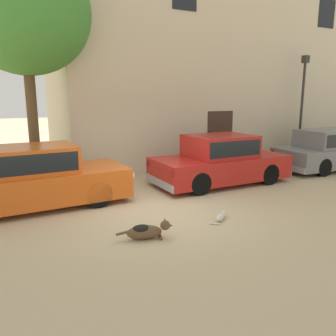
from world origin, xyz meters
TOP-DOWN VIEW (x-y plane):
  - ground_plane at (0.00, 0.00)m, footprint 80.00×80.00m
  - parked_sedan_nearest at (-2.56, 1.33)m, footprint 4.61×2.03m
  - parked_sedan_second at (2.74, 1.32)m, footprint 4.33×1.92m
  - parked_sedan_third at (7.66, 1.36)m, footprint 4.61×1.70m
  - apartment_block at (6.51, 6.59)m, footprint 15.58×6.24m
  - stray_dog_spotted at (-0.85, -1.59)m, footprint 1.06×0.39m
  - stray_cat at (0.97, -1.36)m, footprint 0.58×0.44m
  - street_lamp at (7.62, 2.87)m, footprint 0.22×0.22m
  - acacia_tree_left at (-2.34, 3.39)m, footprint 3.60×3.24m

SIDE VIEW (x-z plane):
  - ground_plane at x=0.00m, z-range 0.00..0.00m
  - stray_cat at x=0.97m, z-range -0.01..0.16m
  - stray_dog_spotted at x=-0.85m, z-range -0.02..0.35m
  - parked_sedan_nearest at x=-2.56m, z-range -0.01..1.47m
  - parked_sedan_third at x=7.66m, z-range 0.00..1.46m
  - parked_sedan_second at x=2.74m, z-range -0.01..1.48m
  - street_lamp at x=7.62m, z-range 0.55..4.73m
  - apartment_block at x=6.51m, z-range 0.00..8.84m
  - acacia_tree_left at x=-2.34m, z-range 1.57..8.18m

